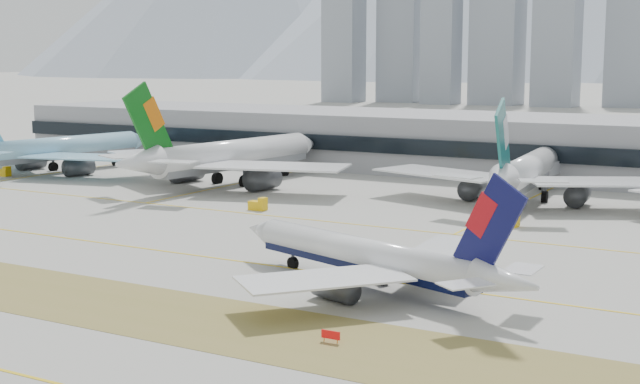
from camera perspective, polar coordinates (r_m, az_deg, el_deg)
The scene contains 11 objects.
ground at distance 142.21m, azimuth -6.88°, elevation -3.65°, with size 3000.00×3000.00×0.00m, color gray.
taxiing_airliner at distance 116.30m, azimuth 3.43°, elevation -4.24°, with size 50.22×42.66×17.37m.
widebody_korean at distance 245.77m, azimuth -16.45°, elevation 2.60°, with size 62.00×61.31×22.38m.
widebody_eva at distance 212.06m, azimuth -5.97°, elevation 2.23°, with size 71.00×69.88×25.45m.
widebody_cathay at distance 191.44m, azimuth 13.01°, elevation 1.19°, with size 64.57×63.45×23.11m.
terminal at distance 242.27m, azimuth 9.39°, elevation 3.12°, with size 280.00×43.10×15.00m.
hold_sign_right at distance 95.51m, azimuth 0.69°, elevation -9.14°, with size 2.20×0.15×1.35m.
gse_c at distance 163.56m, azimuth 12.06°, elevation -1.81°, with size 3.55×2.00×2.60m.
gse_b at distance 177.42m, azimuth -3.96°, elevation -0.84°, with size 3.55×2.00×2.60m.
gse_a at distance 242.28m, azimuth -19.56°, elevation 1.21°, with size 3.55×2.00×2.60m.
city_skyline at distance 596.45m, azimuth 11.10°, elevation 10.29°, with size 342.00×49.80×140.00m.
Camera 1 is at (82.68, -111.79, 29.87)m, focal length 50.00 mm.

